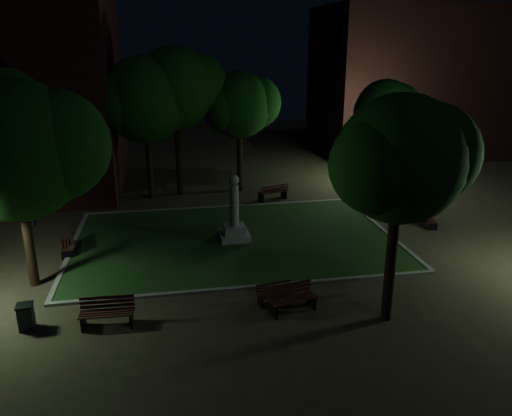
{
  "coord_description": "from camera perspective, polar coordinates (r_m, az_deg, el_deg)",
  "views": [
    {
      "loc": [
        -3.02,
        -20.32,
        9.1
      ],
      "look_at": [
        0.87,
        1.0,
        1.93
      ],
      "focal_mm": 35.0,
      "sensor_mm": 36.0,
      "label": 1
    }
  ],
  "objects": [
    {
      "name": "tree_west",
      "position": [
        20.14,
        -25.55,
        5.99
      ],
      "size": [
        6.43,
        5.25,
        8.04
      ],
      "color": "black",
      "rests_on": "ground"
    },
    {
      "name": "ground",
      "position": [
        22.47,
        -1.73,
        -5.59
      ],
      "size": [
        80.0,
        80.0,
        0.0
      ],
      "primitive_type": "plane",
      "color": "#3D3324"
    },
    {
      "name": "lamppost_ne",
      "position": [
        34.63,
        12.88,
        7.65
      ],
      "size": [
        1.18,
        0.28,
        4.21
      ],
      "color": "black",
      "rests_on": "ground"
    },
    {
      "name": "building_far",
      "position": [
        45.58,
        17.67,
        13.58
      ],
      "size": [
        16.0,
        10.0,
        12.0
      ],
      "primitive_type": "cube",
      "color": "#441917",
      "rests_on": "ground"
    },
    {
      "name": "tree_ne",
      "position": [
        32.43,
        14.68,
        10.89
      ],
      "size": [
        4.44,
        3.62,
        7.06
      ],
      "color": "black",
      "rests_on": "ground"
    },
    {
      "name": "lamppost_nw",
      "position": [
        32.73,
        -26.65,
        6.11
      ],
      "size": [
        1.18,
        0.28,
        4.71
      ],
      "color": "black",
      "rests_on": "ground"
    },
    {
      "name": "bench_near_right",
      "position": [
        18.07,
        4.11,
        -10.33
      ],
      "size": [
        1.86,
        1.04,
        0.97
      ],
      "rotation": [
        0.0,
        0.0,
        0.26
      ],
      "color": "black",
      "rests_on": "ground"
    },
    {
      "name": "trash_bin",
      "position": [
        18.62,
        -24.8,
        -11.19
      ],
      "size": [
        0.57,
        0.57,
        0.9
      ],
      "color": "black",
      "rests_on": "ground"
    },
    {
      "name": "bicycle",
      "position": [
        28.91,
        -25.0,
        -0.78
      ],
      "size": [
        1.85,
        1.73,
        0.99
      ],
      "primitive_type": "imported",
      "rotation": [
        0.0,
        0.0,
        0.85
      ],
      "color": "black",
      "rests_on": "ground"
    },
    {
      "name": "tree_north_wl",
      "position": [
        30.31,
        -12.37,
        12.0
      ],
      "size": [
        6.16,
        5.03,
        8.5
      ],
      "color": "black",
      "rests_on": "ground"
    },
    {
      "name": "bench_left_side",
      "position": [
        24.18,
        -20.67,
        -4.0
      ],
      "size": [
        0.85,
        1.66,
        0.87
      ],
      "rotation": [
        0.0,
        0.0,
        -1.37
      ],
      "color": "black",
      "rests_on": "ground"
    },
    {
      "name": "bench_near_left",
      "position": [
        18.56,
        2.22,
        -9.81
      ],
      "size": [
        1.43,
        0.68,
        0.75
      ],
      "rotation": [
        0.0,
        0.0,
        0.15
      ],
      "color": "black",
      "rests_on": "ground"
    },
    {
      "name": "bench_right_side",
      "position": [
        27.48,
        19.11,
        -1.29
      ],
      "size": [
        0.74,
        1.44,
        0.75
      ],
      "rotation": [
        0.0,
        0.0,
        1.37
      ],
      "color": "black",
      "rests_on": "ground"
    },
    {
      "name": "monument",
      "position": [
        23.95,
        -2.48,
        -1.58
      ],
      "size": [
        1.4,
        1.4,
        3.2
      ],
      "color": "#9B968D",
      "rests_on": "lawn"
    },
    {
      "name": "tree_far_north",
      "position": [
        30.82,
        -9.02,
        13.38
      ],
      "size": [
        6.01,
        4.9,
        9.02
      ],
      "color": "black",
      "rests_on": "ground"
    },
    {
      "name": "lawn",
      "position": [
        24.28,
        -2.45,
        -3.62
      ],
      "size": [
        15.0,
        10.0,
        0.08
      ],
      "primitive_type": "cube",
      "color": "#1F3F19",
      "rests_on": "ground"
    },
    {
      "name": "tree_north_er",
      "position": [
        31.45,
        -1.78,
        11.69
      ],
      "size": [
        5.07,
        4.14,
        7.55
      ],
      "color": "black",
      "rests_on": "ground"
    },
    {
      "name": "bench_far_side",
      "position": [
        30.32,
        1.98,
        1.77
      ],
      "size": [
        1.93,
        1.14,
        1.0
      ],
      "rotation": [
        0.0,
        0.0,
        3.44
      ],
      "color": "black",
      "rests_on": "ground"
    },
    {
      "name": "lawn_kerb",
      "position": [
        24.27,
        -2.45,
        -3.57
      ],
      "size": [
        15.4,
        10.4,
        0.12
      ],
      "color": "slate",
      "rests_on": "ground"
    },
    {
      "name": "tree_se",
      "position": [
        16.3,
        16.46,
        5.35
      ],
      "size": [
        5.05,
        4.13,
        7.73
      ],
      "color": "black",
      "rests_on": "ground"
    },
    {
      "name": "bench_west_near",
      "position": [
        17.87,
        -16.65,
        -11.43
      ],
      "size": [
        1.83,
        0.7,
        0.99
      ],
      "rotation": [
        0.0,
        0.0,
        -0.04
      ],
      "color": "black",
      "rests_on": "ground"
    },
    {
      "name": "tree_nw",
      "position": [
        31.4,
        -25.37,
        10.79
      ],
      "size": [
        6.83,
        5.58,
        8.72
      ],
      "color": "black",
      "rests_on": "ground"
    }
  ]
}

